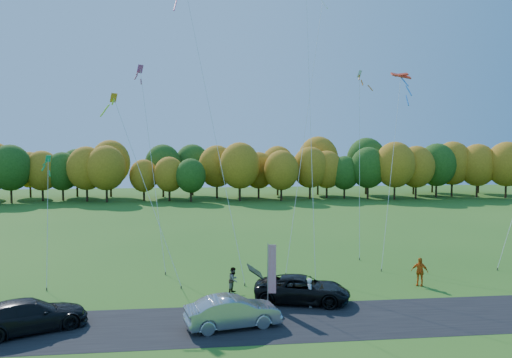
{
  "coord_description": "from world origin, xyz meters",
  "views": [
    {
      "loc": [
        -4.11,
        -29.83,
        9.54
      ],
      "look_at": [
        0.0,
        6.0,
        7.0
      ],
      "focal_mm": 35.0,
      "sensor_mm": 36.0,
      "label": 1
    }
  ],
  "objects": [
    {
      "name": "kite_parafoil_orange",
      "position": [
        5.21,
        11.04,
        14.69
      ],
      "size": [
        7.95,
        12.18,
        29.74
      ],
      "color": "#4C3F33",
      "rests_on": "ground"
    },
    {
      "name": "black_suv",
      "position": [
        2.03,
        -0.83,
        0.8
      ],
      "size": [
        6.22,
        4.05,
        1.59
      ],
      "primitive_type": "imported",
      "rotation": [
        0.0,
        0.0,
        1.31
      ],
      "color": "black",
      "rests_on": "ground"
    },
    {
      "name": "silver_sedan",
      "position": [
        -2.42,
        -4.49,
        0.82
      ],
      "size": [
        5.21,
        2.71,
        1.63
      ],
      "primitive_type": "imported",
      "rotation": [
        0.0,
        0.0,
        1.78
      ],
      "color": "#9E9FA3",
      "rests_on": "ground"
    },
    {
      "name": "asphalt_strip",
      "position": [
        0.0,
        -4.0,
        0.01
      ],
      "size": [
        90.0,
        6.0,
        0.01
      ],
      "primitive_type": "cube",
      "color": "black",
      "rests_on": "ground"
    },
    {
      "name": "kite_delta_red",
      "position": [
        4.08,
        6.54,
        12.42
      ],
      "size": [
        2.64,
        10.67,
        24.74
      ],
      "color": "#4C3F33",
      "rests_on": "ground"
    },
    {
      "name": "person_tailgate_a",
      "position": [
        2.29,
        -1.74,
        0.85
      ],
      "size": [
        0.43,
        0.63,
        1.7
      ],
      "primitive_type": "imported",
      "rotation": [
        0.0,
        0.0,
        1.61
      ],
      "color": "silver",
      "rests_on": "ground"
    },
    {
      "name": "kite_diamond_yellow",
      "position": [
        -7.83,
        5.44,
        6.57
      ],
      "size": [
        5.57,
        5.88,
        13.6
      ],
      "color": "#4C3F33",
      "rests_on": "ground"
    },
    {
      "name": "kite_diamond_white",
      "position": [
        9.72,
        12.0,
        8.15
      ],
      "size": [
        2.1,
        5.86,
        16.56
      ],
      "color": "#4C3F33",
      "rests_on": "ground"
    },
    {
      "name": "feather_flag",
      "position": [
        0.0,
        -1.65,
        2.33
      ],
      "size": [
        0.5,
        0.12,
        3.82
      ],
      "color": "#999999",
      "rests_on": "ground"
    },
    {
      "name": "person_east",
      "position": [
        10.61,
        1.73,
        0.95
      ],
      "size": [
        1.19,
        1.02,
        1.91
      ],
      "primitive_type": "imported",
      "rotation": [
        0.0,
        0.0,
        -0.6
      ],
      "color": "orange",
      "rests_on": "ground"
    },
    {
      "name": "tree_line",
      "position": [
        0.0,
        55.0,
        0.0
      ],
      "size": [
        116.0,
        12.0,
        10.0
      ],
      "primitive_type": null,
      "color": "#1E4711",
      "rests_on": "ground"
    },
    {
      "name": "ground",
      "position": [
        0.0,
        0.0,
        0.0
      ],
      "size": [
        160.0,
        160.0,
        0.0
      ],
      "primitive_type": "plane",
      "color": "#275D18"
    },
    {
      "name": "kite_diamond_green",
      "position": [
        -14.52,
        5.64,
        4.44
      ],
      "size": [
        1.41,
        4.89,
        8.98
      ],
      "color": "#4C3F33",
      "rests_on": "ground"
    },
    {
      "name": "person_tailgate_b",
      "position": [
        -1.96,
        1.59,
        0.82
      ],
      "size": [
        0.93,
        1.0,
        1.64
      ],
      "primitive_type": "imported",
      "rotation": [
        0.0,
        0.0,
        1.07
      ],
      "color": "gray",
      "rests_on": "ground"
    },
    {
      "name": "kite_delta_blue",
      "position": [
        -3.29,
        8.68,
        12.31
      ],
      "size": [
        5.92,
        12.46,
        25.68
      ],
      "color": "#4C3F33",
      "rests_on": "ground"
    },
    {
      "name": "kite_diamond_blue_low",
      "position": [
        20.25,
        6.29,
        3.71
      ],
      "size": [
        4.57,
        3.32,
        7.91
      ],
      "color": "#4C3F33",
      "rests_on": "ground"
    },
    {
      "name": "kite_parafoil_rainbow",
      "position": [
        11.48,
        9.05,
        7.92
      ],
      "size": [
        5.85,
        7.44,
        16.13
      ],
      "color": "#4C3F33",
      "rests_on": "ground"
    },
    {
      "name": "dark_truck_a",
      "position": [
        -12.77,
        -3.86,
        0.83
      ],
      "size": [
        6.13,
        4.61,
        1.65
      ],
      "primitive_type": "imported",
      "rotation": [
        0.0,
        0.0,
        2.03
      ],
      "color": "black",
      "rests_on": "ground"
    },
    {
      "name": "kite_diamond_pink",
      "position": [
        -7.8,
        10.09,
        8.06
      ],
      "size": [
        3.0,
        7.74,
        16.56
      ],
      "color": "#4C3F33",
      "rests_on": "ground"
    }
  ]
}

